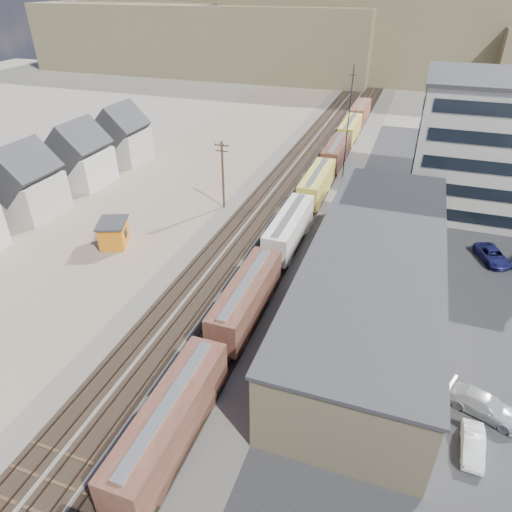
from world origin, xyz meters
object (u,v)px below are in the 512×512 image
(maintenance_shed, at_px, (114,233))
(parked_car_silver, at_px, (484,405))
(freight_train, at_px, (304,204))
(parked_car_white, at_px, (473,445))
(utility_pole_north, at_px, (223,174))
(parked_car_blue, at_px, (493,256))

(maintenance_shed, height_order, parked_car_silver, maintenance_shed)
(freight_train, height_order, parked_car_white, freight_train)
(freight_train, bearing_deg, maintenance_shed, -146.33)
(utility_pole_north, distance_m, parked_car_white, 46.00)
(utility_pole_north, bearing_deg, parked_car_silver, -39.91)
(maintenance_shed, bearing_deg, utility_pole_north, 59.21)
(utility_pole_north, distance_m, maintenance_shed, 17.68)
(freight_train, relative_size, parked_car_white, 28.92)
(freight_train, distance_m, utility_pole_north, 12.58)
(freight_train, bearing_deg, parked_car_silver, -52.07)
(maintenance_shed, distance_m, parked_car_silver, 44.49)
(utility_pole_north, height_order, parked_car_blue, utility_pole_north)
(maintenance_shed, xyz_separation_m, parked_car_blue, (45.09, 11.44, -0.87))
(freight_train, height_order, utility_pole_north, utility_pole_north)
(parked_car_blue, bearing_deg, utility_pole_north, 153.14)
(parked_car_silver, bearing_deg, parked_car_white, -172.56)
(freight_train, bearing_deg, parked_car_white, -57.02)
(parked_car_blue, bearing_deg, parked_car_silver, -117.55)
(maintenance_shed, relative_size, parked_car_white, 1.29)
(utility_pole_north, height_order, parked_car_white, utility_pole_north)
(maintenance_shed, bearing_deg, parked_car_silver, -17.33)
(maintenance_shed, height_order, parked_car_white, maintenance_shed)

